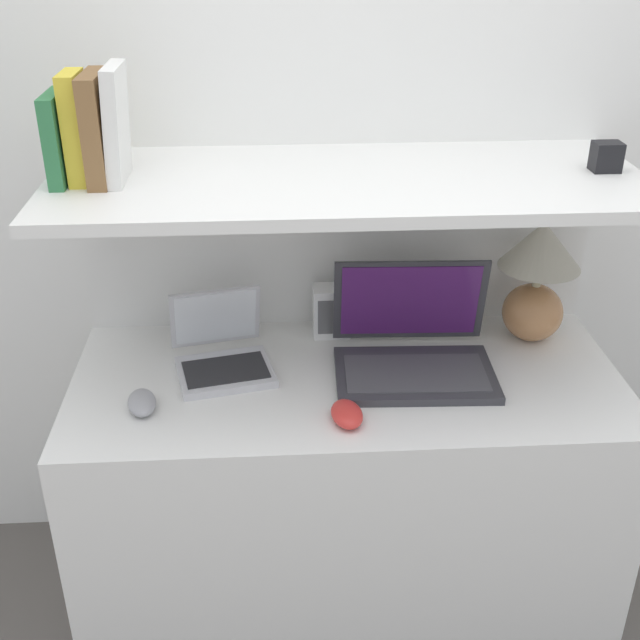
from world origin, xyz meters
TOP-DOWN VIEW (x-y plane):
  - wall_back at (0.00, 0.67)m, footprint 6.00×0.05m
  - desk at (0.00, 0.30)m, footprint 1.35×0.61m
  - back_riser at (0.00, 0.63)m, footprint 1.35×0.04m
  - shelf at (0.00, 0.37)m, footprint 1.35×0.55m
  - table_lamp at (0.51, 0.48)m, footprint 0.21×0.21m
  - laptop_large at (0.17, 0.34)m, footprint 0.40×0.32m
  - laptop_small at (-0.31, 0.37)m, footprint 0.27×0.28m
  - computer_mouse at (-0.02, 0.12)m, footprint 0.08×0.12m
  - second_mouse at (-0.49, 0.19)m, footprint 0.08×0.12m
  - router_box at (-0.02, 0.53)m, footprint 0.10×0.07m
  - book_green at (-0.63, 0.37)m, footprint 0.03×0.16m
  - book_yellow at (-0.59, 0.37)m, footprint 0.04×0.12m
  - book_brown at (-0.54, 0.37)m, footprint 0.04×0.17m
  - book_white at (-0.50, 0.37)m, footprint 0.04×0.16m
  - shelf_gadget at (0.59, 0.37)m, footprint 0.06×0.05m

SIDE VIEW (x-z plane):
  - desk at x=0.00m, z-range 0.00..0.72m
  - back_riser at x=0.00m, z-range 0.00..1.18m
  - computer_mouse at x=-0.02m, z-range 0.72..0.76m
  - second_mouse at x=-0.49m, z-range 0.72..0.76m
  - laptop_small at x=-0.31m, z-range 0.66..0.85m
  - laptop_large at x=0.17m, z-range 0.64..0.90m
  - router_box at x=-0.02m, z-range 0.72..0.85m
  - table_lamp at x=0.51m, z-range 0.74..1.07m
  - shelf at x=0.00m, z-range 1.18..1.21m
  - wall_back at x=0.00m, z-range 0.00..2.40m
  - shelf_gadget at x=0.59m, z-range 1.21..1.27m
  - book_green at x=-0.63m, z-range 1.21..1.40m
  - book_brown at x=-0.54m, z-range 1.21..1.44m
  - book_yellow at x=-0.59m, z-range 1.21..1.44m
  - book_white at x=-0.50m, z-range 1.21..1.46m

